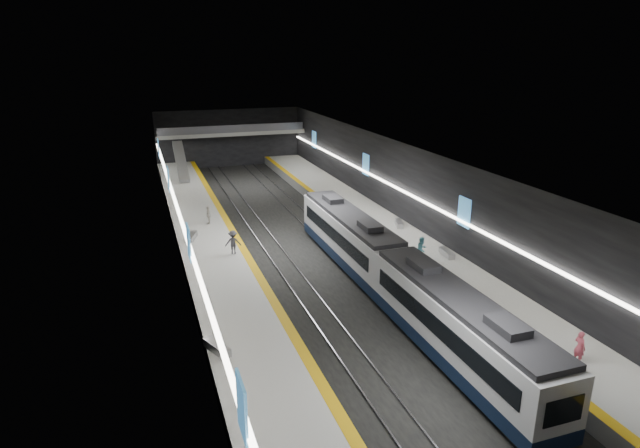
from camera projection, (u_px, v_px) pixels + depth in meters
name	position (u px, v px, depth m)	size (l,w,h in m)	color
ground	(304.00, 248.00, 44.77)	(70.00, 70.00, 0.00)	black
ceiling	(303.00, 154.00, 42.28)	(20.00, 70.00, 0.04)	beige
wall_left	(177.00, 214.00, 40.43)	(0.04, 70.00, 8.00)	black
wall_right	(412.00, 192.00, 46.62)	(0.04, 70.00, 8.00)	black
wall_back	(229.00, 138.00, 74.96)	(20.00, 0.04, 8.00)	black
platform_left	(213.00, 254.00, 42.30)	(5.00, 70.00, 1.00)	slate
tile_surface_left	(213.00, 247.00, 42.14)	(5.00, 70.00, 0.02)	#AAABA5
tactile_strip_left	(240.00, 244.00, 42.82)	(0.60, 70.00, 0.02)	#DDA40B
platform_right	(385.00, 233.00, 46.94)	(5.00, 70.00, 1.00)	slate
tile_surface_right	(385.00, 228.00, 46.78)	(5.00, 70.00, 0.02)	#AAABA5
tactile_strip_right	(362.00, 230.00, 46.10)	(0.60, 70.00, 0.02)	#DDA40B
rails	(304.00, 248.00, 44.76)	(6.52, 70.00, 0.12)	gray
train	(393.00, 272.00, 34.56)	(2.69, 30.04, 3.60)	#0E1A33
ad_posters	(300.00, 194.00, 44.27)	(19.94, 53.50, 2.20)	#4693D2
cove_light_left	(180.00, 217.00, 40.56)	(0.25, 68.60, 0.12)	white
cove_light_right	(410.00, 195.00, 46.62)	(0.25, 68.60, 0.12)	white
mezzanine_bridge	(231.00, 133.00, 72.78)	(20.00, 3.00, 1.50)	gray
escalator	(181.00, 161.00, 64.90)	(1.20, 8.00, 0.60)	#99999E
bench_left_near	(217.00, 348.00, 27.60)	(0.54, 1.93, 0.47)	#99999E
bench_left_far	(191.00, 237.00, 43.81)	(0.54, 1.95, 0.48)	#99999E
bench_right_near	(447.00, 253.00, 40.40)	(0.51, 1.83, 0.45)	#99999E
bench_right_far	(399.00, 223.00, 47.22)	(0.53, 1.90, 0.46)	#99999E
passenger_right_a	(580.00, 347.00, 26.45)	(0.62, 0.41, 1.71)	#C94B5D
passenger_right_b	(422.00, 249.00, 39.15)	(0.90, 0.70, 1.85)	#54A2B7
passenger_left_a	(208.00, 215.00, 47.59)	(0.97, 0.40, 1.65)	#BCB5AC
passenger_left_b	(233.00, 242.00, 40.58)	(1.20, 0.69, 1.86)	#403F46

